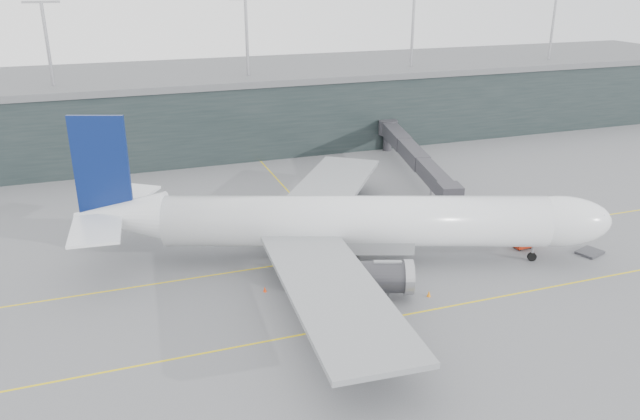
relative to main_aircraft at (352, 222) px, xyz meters
name	(u,v)px	position (x,y,z in m)	size (l,w,h in m)	color
ground	(300,248)	(-4.88, 5.78, -5.21)	(320.00, 320.00, 0.00)	#595A5E
taxiline_a	(310,260)	(-4.88, 1.78, -5.20)	(160.00, 0.25, 0.02)	yellow
taxiline_b	(359,324)	(-4.88, -14.22, -5.20)	(160.00, 0.25, 0.02)	yellow
taxiline_lead_main	(292,195)	(0.12, 25.78, -5.20)	(0.25, 60.00, 0.02)	yellow
terminal	(215,106)	(-4.88, 63.78, 2.41)	(240.00, 36.00, 29.00)	black
main_aircraft	(352,222)	(0.00, 0.00, 0.00)	(64.18, 59.19, 18.55)	white
jet_bridge	(402,152)	(21.03, 28.26, -0.58)	(11.80, 43.87, 6.18)	#302F35
gse_cart	(523,242)	(22.73, -4.01, -4.33)	(2.40, 1.61, 1.58)	#A3200B
baggage_dolly	(590,252)	(29.89, -8.33, -5.02)	(3.13, 2.50, 0.31)	#36363B
uld_a	(240,222)	(-10.79, 15.20, -4.27)	(2.31, 2.04, 1.78)	#333237
uld_b	(251,213)	(-8.54, 18.18, -4.35)	(2.06, 1.79, 1.64)	#333237
uld_c	(268,215)	(-6.42, 16.30, -4.20)	(2.52, 2.25, 1.91)	#333237
cone_nose	(543,234)	(27.73, -1.76, -4.84)	(0.45, 0.45, 0.72)	#D15A0B
cone_wing_stbd	(429,294)	(4.78, -11.48, -4.85)	(0.45, 0.45, 0.72)	orange
cone_wing_port	(347,211)	(5.70, 15.54, -4.85)	(0.44, 0.44, 0.71)	#E2550C
cone_tail	(265,289)	(-12.28, -4.31, -4.88)	(0.41, 0.41, 0.66)	red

